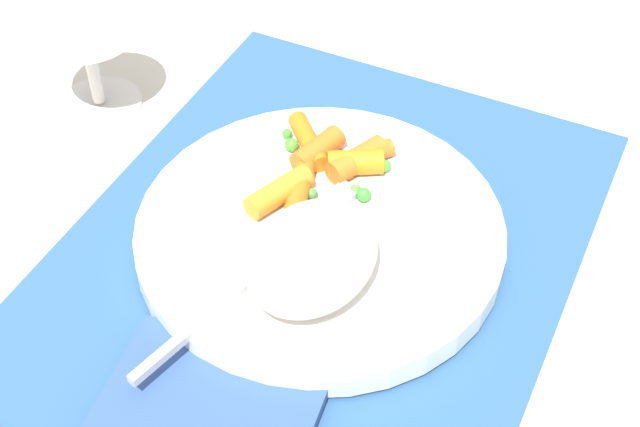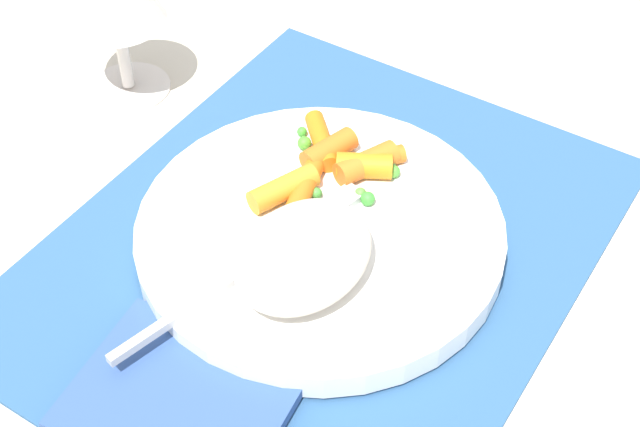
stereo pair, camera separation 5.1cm
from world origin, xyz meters
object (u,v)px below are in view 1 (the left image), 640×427
object	(u,v)px
napkin	(203,410)
fork	(278,257)
rice_mound	(312,256)
plate	(320,234)
carrot_portion	(326,166)

from	to	relation	value
napkin	fork	bearing A→B (deg)	4.20
rice_mound	napkin	xyz separation A→B (m)	(-0.11, 0.02, -0.03)
plate	rice_mound	xyz separation A→B (m)	(-0.04, -0.01, 0.03)
fork	plate	bearing A→B (deg)	-14.47
plate	fork	xyz separation A→B (m)	(-0.04, 0.01, 0.01)
rice_mound	fork	xyz separation A→B (m)	(0.00, 0.02, -0.01)
fork	napkin	size ratio (longest dim) A/B	1.63
plate	napkin	distance (m)	0.15
plate	carrot_portion	bearing A→B (deg)	20.45
rice_mound	carrot_portion	size ratio (longest dim) A/B	0.94
rice_mound	fork	world-z (taller)	rice_mound
fork	napkin	bearing A→B (deg)	-175.80
carrot_portion	rice_mound	bearing A→B (deg)	-160.09
rice_mound	fork	distance (m)	0.03
rice_mound	carrot_portion	xyz separation A→B (m)	(0.09, 0.03, -0.01)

